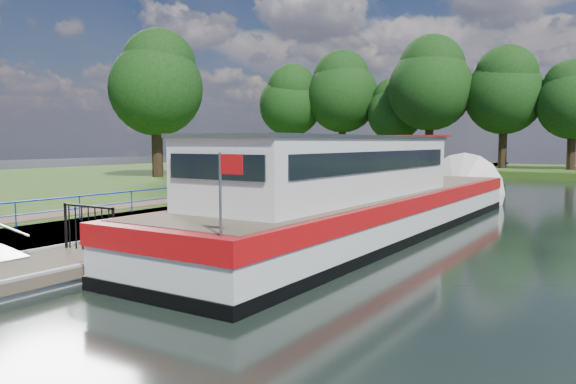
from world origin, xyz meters
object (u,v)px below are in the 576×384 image
Objects in this scene: car_a at (384,163)px; car_c at (288,161)px; barge at (376,200)px; pontoon at (312,213)px; car_d at (390,160)px; car_b at (354,161)px.

car_c is (-8.92, -0.32, -0.03)m from car_a.
pontoon is at bearing 153.23° from barge.
car_d reaches higher than pontoon.
car_d is at bearing 111.70° from barge.
car_a is at bearing 106.09° from pontoon.
pontoon is at bearing -179.95° from car_b.
car_b is 3.77m from car_d.
pontoon is 25.58m from car_b.
barge is 28.72m from car_b.
pontoon is at bearing 112.53° from car_c.
pontoon is 1.42× the size of barge.
car_c is at bearing 125.06° from pontoon.
car_c is (-18.90, 23.63, 0.30)m from barge.
car_c is at bearing 85.66° from car_b.
barge is 6.14× the size of car_a.
car_a is 0.73× the size of car_d.
car_c is 0.81× the size of car_d.
car_a is at bearing 112.62° from barge.
pontoon is 8.25× the size of car_b.
car_b is at bearing 135.42° from car_a.
barge reaches higher than pontoon.
barge is at bearing -174.69° from car_b.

